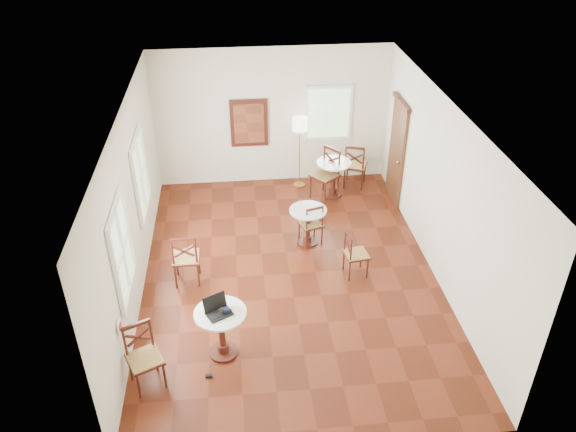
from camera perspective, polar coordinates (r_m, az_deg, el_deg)
The scene contains 17 objects.
ground at distance 9.89m, azimuth 0.18°, elevation -5.84°, with size 7.00×7.00×0.00m, color #551E0E.
room_shell at distance 9.09m, azimuth -0.36°, elevation 4.65°, with size 5.02×7.02×3.01m.
cafe_table_near at distance 8.20m, azimuth -6.75°, elevation -11.21°, with size 0.74×0.74×0.78m.
cafe_table_mid at distance 10.42m, azimuth 2.02°, elevation -0.66°, with size 0.69×0.69×0.73m.
cafe_table_back at distance 12.01m, azimuth 4.62°, elevation 4.18°, with size 0.74×0.74×0.78m.
chair_near_a at distance 9.57m, azimuth -10.29°, elevation -4.19°, with size 0.46×0.46×1.00m.
chair_near_b at distance 7.99m, azimuth -14.35°, elevation -13.67°, with size 0.58×0.58×0.96m.
chair_mid_a at distance 10.43m, azimuth 2.36°, elevation -0.80°, with size 0.49×0.49×0.85m.
chair_mid_b at distance 9.70m, azimuth 6.78°, elevation -3.83°, with size 0.44×0.44×0.85m.
chair_back_a at distance 12.40m, azimuth 6.80°, elevation 5.12°, with size 0.60×0.60×1.02m.
chair_back_b at distance 11.89m, azimuth 3.83°, elevation 4.24°, with size 0.71×0.71×1.09m.
floor_lamp at distance 11.97m, azimuth 1.20°, elevation 8.81°, with size 0.31×0.31×1.60m.
laptop at distance 7.96m, azimuth -7.17°, elevation -9.31°, with size 0.43×0.41×0.24m.
mouse at distance 8.09m, azimuth -6.69°, elevation -8.88°, with size 0.10×0.06×0.04m, color black.
navy_mug at distance 7.94m, azimuth -6.24°, elevation -9.49°, with size 0.12×0.08×0.09m.
water_glass at distance 7.92m, azimuth -6.74°, elevation -9.57°, with size 0.07×0.07×0.11m, color white.
power_adapter at distance 8.23m, azimuth -8.03°, elevation -15.72°, with size 0.09×0.05×0.04m, color black.
Camera 1 is at (-0.85, -7.76, 6.07)m, focal length 35.16 mm.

